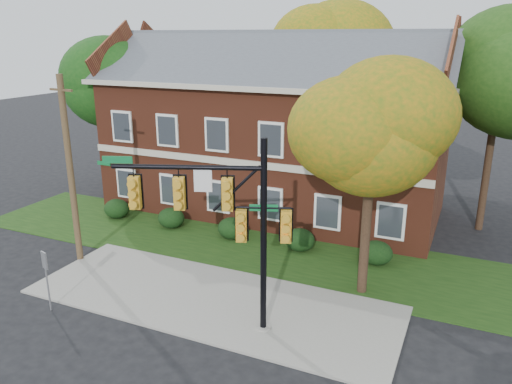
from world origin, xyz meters
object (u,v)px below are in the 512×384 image
at_px(traffic_signal, 226,216).
at_px(sign_post, 46,271).
at_px(hedge_far_left, 117,209).
at_px(utility_pole, 70,171).
at_px(tree_far_rear, 339,46).
at_px(hedge_center, 232,228).
at_px(hedge_far_right, 376,253).
at_px(hedge_left, 171,218).
at_px(tree_near_right, 379,121).
at_px(apartment_building, 274,121).
at_px(hedge_right, 300,240).
at_px(tree_right_rear, 509,67).
at_px(tree_left_rear, 117,85).

bearing_deg(traffic_signal, sign_post, 172.56).
xyz_separation_m(hedge_far_left, sign_post, (4.05, -8.67, 1.03)).
bearing_deg(sign_post, hedge_far_left, 131.69).
bearing_deg(utility_pole, tree_far_rear, 76.17).
bearing_deg(hedge_center, hedge_far_left, 180.00).
xyz_separation_m(hedge_far_right, sign_post, (-9.95, -8.67, 1.03)).
xyz_separation_m(hedge_left, tree_near_right, (10.72, -2.83, 6.14)).
bearing_deg(hedge_center, traffic_signal, -64.03).
relative_size(apartment_building, hedge_center, 13.43).
distance_m(tree_near_right, traffic_signal, 6.26).
height_order(hedge_right, traffic_signal, traffic_signal).
xyz_separation_m(tree_right_rear, traffic_signal, (-7.85, -13.23, -4.04)).
height_order(tree_far_rear, traffic_signal, tree_far_rear).
distance_m(hedge_right, tree_left_rear, 15.17).
bearing_deg(utility_pole, hedge_right, 35.81).
relative_size(hedge_center, tree_near_right, 0.16).
relative_size(apartment_building, hedge_right, 13.43).
xyz_separation_m(hedge_far_right, tree_right_rear, (4.31, 6.11, 7.60)).
height_order(tree_right_rear, utility_pole, tree_right_rear).
distance_m(tree_near_right, tree_far_rear, 17.12).
xyz_separation_m(hedge_center, traffic_signal, (3.47, -7.12, 3.56)).
relative_size(utility_pole, sign_post, 3.52).
relative_size(hedge_left, sign_post, 0.61).
xyz_separation_m(hedge_far_left, traffic_signal, (10.47, -7.12, 3.56)).
bearing_deg(tree_far_rear, utility_pole, -109.35).
relative_size(hedge_right, sign_post, 0.61).
height_order(hedge_far_right, tree_far_rear, tree_far_rear).
relative_size(tree_far_rear, traffic_signal, 1.75).
height_order(tree_far_rear, utility_pole, tree_far_rear).
height_order(hedge_far_right, sign_post, sign_post).
bearing_deg(hedge_right, tree_left_rear, 162.63).
bearing_deg(hedge_center, hedge_left, 180.00).
height_order(hedge_far_right, tree_near_right, tree_near_right).
distance_m(hedge_center, tree_near_right, 9.90).
distance_m(tree_far_rear, sign_post, 23.35).
distance_m(tree_near_right, tree_right_rear, 9.94).
bearing_deg(hedge_right, tree_right_rear, 38.02).
distance_m(hedge_left, hedge_center, 3.50).
distance_m(hedge_left, hedge_far_right, 10.50).
bearing_deg(hedge_far_left, tree_near_right, -11.27).
bearing_deg(apartment_building, hedge_center, -90.00).
relative_size(hedge_far_left, hedge_right, 1.00).
bearing_deg(tree_left_rear, tree_right_rear, 5.36).
xyz_separation_m(tree_far_rear, sign_post, (-4.29, -21.76, -7.29)).
bearing_deg(tree_near_right, sign_post, -150.18).
distance_m(hedge_far_right, tree_left_rear, 18.30).
xyz_separation_m(apartment_building, hedge_left, (-3.50, -5.25, -4.46)).
bearing_deg(apartment_building, sign_post, -101.95).
relative_size(tree_far_rear, utility_pole, 1.43).
height_order(traffic_signal, sign_post, traffic_signal).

